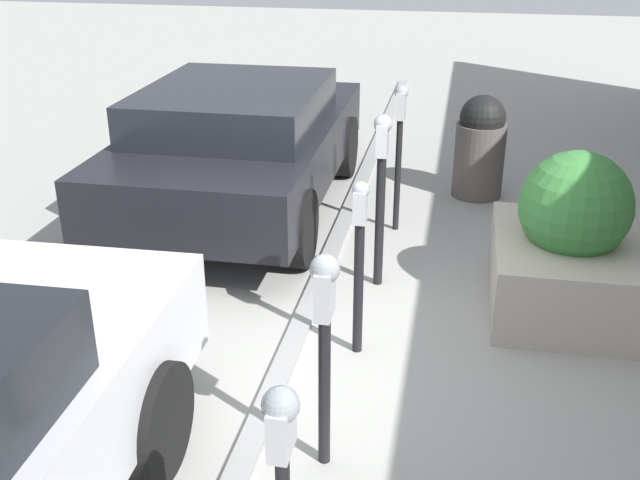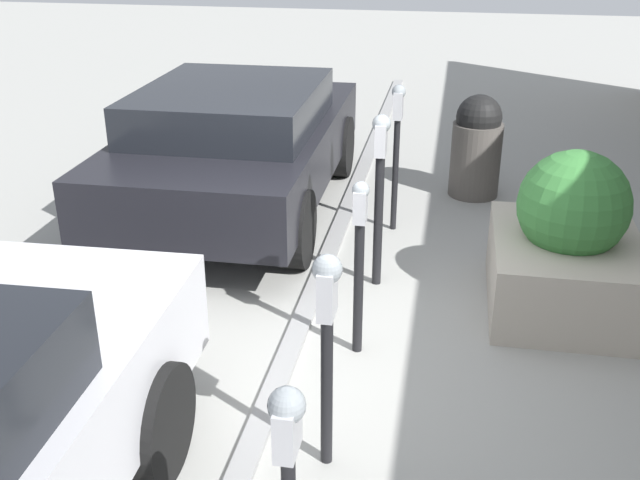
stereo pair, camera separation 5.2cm
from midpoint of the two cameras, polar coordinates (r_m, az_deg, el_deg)
The scene contains 10 objects.
ground_plane at distance 5.78m, azimuth -1.56°, elevation -8.11°, with size 40.00×40.00×0.00m, color #999993.
curb_strip at distance 5.78m, azimuth -2.34°, elevation -7.86°, with size 19.00×0.16×0.04m.
parking_meter_nearest at distance 3.31m, azimuth -2.93°, elevation -16.30°, with size 0.19×0.16×1.29m.
parking_meter_second at distance 4.17m, azimuth 0.18°, elevation -6.18°, with size 0.20×0.17×1.38m.
parking_meter_middle at distance 5.33m, azimuth 2.74°, elevation -0.60°, with size 0.15×0.12×1.35m.
parking_meter_fourth at distance 6.31m, azimuth 4.34°, elevation 4.84°, with size 0.18×0.15×1.53m.
parking_meter_farthest at distance 7.49m, azimuth 5.69°, elevation 8.21°, with size 0.16×0.14×1.51m.
planter_box at distance 6.40m, azimuth 18.11°, elevation -0.49°, with size 1.50×1.18×1.35m.
parked_car_middle at distance 8.10m, azimuth -6.51°, elevation 7.40°, with size 4.22×2.07×1.40m.
trash_bin at distance 8.72m, azimuth 11.68°, elevation 7.03°, with size 0.57×0.57×1.17m.
Camera 2 is at (-4.78, -1.00, 3.08)m, focal length 42.00 mm.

